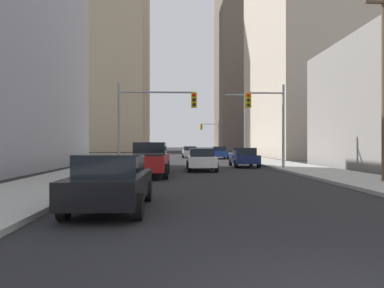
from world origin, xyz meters
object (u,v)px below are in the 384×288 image
object	(u,v)px
sedan_navy	(244,157)
sedan_blue	(219,153)
pickup_truck_red	(149,159)
traffic_signal_far_right	(211,132)
traffic_signal_near_left	(154,111)
sedan_white	(201,159)
traffic_signal_near_right	(267,113)
sedan_silver	(190,152)
sedan_black	(112,181)

from	to	relation	value
sedan_navy	sedan_blue	distance (m)	15.40
pickup_truck_red	sedan_navy	world-z (taller)	pickup_truck_red
traffic_signal_far_right	traffic_signal_near_left	bearing A→B (deg)	-101.81
sedan_white	traffic_signal_near_right	xyz separation A→B (m)	(4.70, 0.62, 3.22)
pickup_truck_red	sedan_white	size ratio (longest dim) A/B	1.29
sedan_white	sedan_silver	bearing A→B (deg)	89.81
sedan_white	traffic_signal_near_right	distance (m)	5.73
sedan_silver	sedan_blue	xyz separation A→B (m)	(3.52, -3.45, 0.00)
sedan_silver	traffic_signal_far_right	xyz separation A→B (m)	(4.35, 14.98, 3.25)
sedan_navy	sedan_silver	xyz separation A→B (m)	(-3.54, 18.85, 0.00)
sedan_white	sedan_black	bearing A→B (deg)	-104.13
traffic_signal_far_right	sedan_silver	bearing A→B (deg)	-106.21
pickup_truck_red	traffic_signal_near_left	xyz separation A→B (m)	(-0.04, 4.48, 3.19)
pickup_truck_red	sedan_navy	size ratio (longest dim) A/B	1.29
sedan_black	traffic_signal_far_right	world-z (taller)	traffic_signal_far_right
sedan_black	traffic_signal_far_right	bearing A→B (deg)	81.23
pickup_truck_red	traffic_signal_far_right	bearing A→B (deg)	79.49
sedan_blue	traffic_signal_far_right	bearing A→B (deg)	87.41
sedan_blue	traffic_signal_far_right	xyz separation A→B (m)	(0.83, 18.43, 3.25)
sedan_navy	traffic_signal_far_right	xyz separation A→B (m)	(0.81, 33.83, 3.25)
sedan_navy	traffic_signal_far_right	distance (m)	34.00
sedan_black	traffic_signal_near_right	xyz separation A→B (m)	(8.17, 14.39, 3.22)
sedan_white	sedan_blue	bearing A→B (deg)	79.28
sedan_blue	traffic_signal_near_right	distance (m)	18.68
sedan_black	sedan_silver	distance (m)	36.38
traffic_signal_near_left	traffic_signal_near_right	xyz separation A→B (m)	(7.96, -0.00, -0.13)
traffic_signal_near_right	sedan_silver	bearing A→B (deg)	101.96
sedan_black	sedan_silver	world-z (taller)	same
sedan_white	traffic_signal_near_left	world-z (taller)	traffic_signal_near_left
sedan_blue	sedan_white	bearing A→B (deg)	-100.72
sedan_white	traffic_signal_far_right	world-z (taller)	traffic_signal_far_right
sedan_white	sedan_navy	size ratio (longest dim) A/B	1.00
pickup_truck_red	sedan_navy	bearing A→B (deg)	47.39
pickup_truck_red	sedan_white	world-z (taller)	pickup_truck_red
traffic_signal_near_left	traffic_signal_near_right	size ratio (longest dim) A/B	1.00
traffic_signal_near_left	sedan_white	bearing A→B (deg)	-10.80
sedan_blue	traffic_signal_far_right	distance (m)	18.73
pickup_truck_red	traffic_signal_far_right	distance (m)	42.09
sedan_blue	pickup_truck_red	bearing A→B (deg)	-106.62
sedan_silver	traffic_signal_near_left	xyz separation A→B (m)	(-3.34, -21.81, 3.35)
traffic_signal_near_right	traffic_signal_near_left	bearing A→B (deg)	179.99
pickup_truck_red	sedan_white	distance (m)	5.03
traffic_signal_near_left	pickup_truck_red	bearing A→B (deg)	-89.53
traffic_signal_near_left	traffic_signal_far_right	distance (m)	37.59
traffic_signal_far_right	sedan_navy	bearing A→B (deg)	-91.37
sedan_silver	traffic_signal_near_left	size ratio (longest dim) A/B	0.71
traffic_signal_near_left	traffic_signal_near_right	distance (m)	7.96
sedan_black	traffic_signal_near_left	world-z (taller)	traffic_signal_near_left
sedan_black	sedan_silver	size ratio (longest dim) A/B	1.00
sedan_navy	traffic_signal_near_left	xyz separation A→B (m)	(-6.88, -2.96, 3.35)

